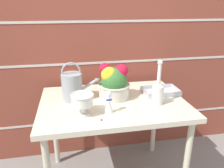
% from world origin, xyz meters
% --- Properties ---
extents(brick_wall, '(3.60, 0.08, 2.20)m').
position_xyz_m(brick_wall, '(0.00, 0.49, 1.10)').
color(brick_wall, brown).
rests_on(brick_wall, ground_plane).
extents(patio_table, '(1.07, 0.75, 0.74)m').
position_xyz_m(patio_table, '(0.00, 0.00, 0.66)').
color(patio_table, beige).
rests_on(patio_table, ground_plane).
extents(watering_can, '(0.30, 0.15, 0.29)m').
position_xyz_m(watering_can, '(-0.29, 0.08, 0.85)').
color(watering_can, '#93999E').
rests_on(watering_can, patio_table).
extents(crystal_pedestal_bowl, '(0.15, 0.15, 0.14)m').
position_xyz_m(crystal_pedestal_bowl, '(-0.23, -0.17, 0.84)').
color(crystal_pedestal_bowl, silver).
rests_on(crystal_pedestal_bowl, patio_table).
extents(flower_planter, '(0.25, 0.25, 0.27)m').
position_xyz_m(flower_planter, '(0.02, 0.06, 0.86)').
color(flower_planter, beige).
rests_on(flower_planter, patio_table).
extents(glass_decanter, '(0.08, 0.08, 0.33)m').
position_xyz_m(glass_decanter, '(0.30, -0.11, 0.84)').
color(glass_decanter, silver).
rests_on(glass_decanter, patio_table).
extents(figurine_vase, '(0.07, 0.07, 0.15)m').
position_xyz_m(figurine_vase, '(-0.06, -0.18, 0.80)').
color(figurine_vase, white).
rests_on(figurine_vase, patio_table).
extents(wire_tray, '(0.28, 0.19, 0.04)m').
position_xyz_m(wire_tray, '(0.41, 0.07, 0.75)').
color(wire_tray, '#B7B7BC').
rests_on(wire_tray, patio_table).
extents(fallen_petal, '(0.01, 0.01, 0.01)m').
position_xyz_m(fallen_petal, '(-0.13, -0.27, 0.74)').
color(fallen_petal, red).
rests_on(fallen_petal, patio_table).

